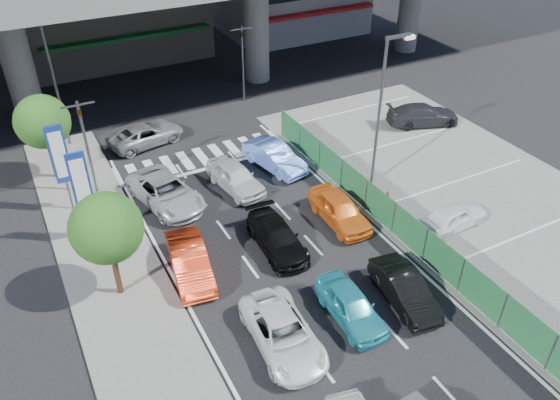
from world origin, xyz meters
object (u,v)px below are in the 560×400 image
wagon_silver_front_left (166,192)px  crossing_wagon_silver (146,134)px  tree_far (42,122)px  street_lamp_right (383,101)px  parked_sedan_dgrey (423,115)px  traffic_light_right (242,45)px  sedan_black_mid (277,237)px  sedan_white_mid_left (283,333)px  taxi_orange_right (340,210)px  traffic_light_left (82,125)px  signboard_far (60,157)px  traffic_cone (388,196)px  sedan_white_front_mid (235,177)px  kei_truck_front_right (274,157)px  tree_near (107,228)px  taxi_orange_left (190,262)px  street_lamp_left (55,69)px  signboard_near (81,186)px  hatch_black_mid_right (405,289)px  taxi_teal_mid (351,306)px  parked_sedan_white (453,216)px

wagon_silver_front_left → crossing_wagon_silver: bearing=69.9°
wagon_silver_front_left → tree_far: bearing=119.5°
street_lamp_right → parked_sedan_dgrey: size_ratio=1.75×
traffic_light_right → sedan_black_mid: 16.66m
traffic_light_right → sedan_white_mid_left: 22.17m
taxi_orange_right → traffic_light_left: bearing=142.8°
signboard_far → traffic_cone: signboard_far is taller
sedan_white_mid_left → sedan_white_front_mid: (2.78, 10.49, 0.07)m
kei_truck_front_right → crossing_wagon_silver: 8.18m
tree_near → wagon_silver_front_left: bearing=55.3°
sedan_black_mid → kei_truck_front_right: bearing=66.6°
taxi_orange_left → crossing_wagon_silver: (1.72, 12.22, -0.06)m
street_lamp_left → signboard_near: 10.19m
sedan_black_mid → traffic_cone: size_ratio=5.65×
street_lamp_right → tree_near: size_ratio=1.67×
sedan_white_mid_left → hatch_black_mid_right: bearing=1.0°
wagon_silver_front_left → traffic_cone: wagon_silver_front_left is taller
street_lamp_right → taxi_orange_left: 12.14m
tree_near → taxi_teal_mid: (7.59, -5.50, -2.75)m
taxi_orange_left → sedan_white_mid_left: bearing=-63.8°
taxi_teal_mid → hatch_black_mid_right: taxi_teal_mid is taller
traffic_light_right → tree_far: (-13.30, -4.50, -0.55)m
signboard_near → taxi_orange_right: 11.79m
signboard_far → sedan_white_mid_left: 13.73m
crossing_wagon_silver → hatch_black_mid_right: bearing=-175.4°
taxi_teal_mid → wagon_silver_front_left: size_ratio=0.75×
taxi_teal_mid → signboard_near: bearing=131.6°
signboard_near → traffic_cone: signboard_near is taller
taxi_orange_left → parked_sedan_dgrey: 19.12m
wagon_silver_front_left → parked_sedan_white: (11.37, -8.33, -0.01)m
signboard_far → traffic_light_left: bearing=35.7°
crossing_wagon_silver → parked_sedan_dgrey: bearing=-121.7°
taxi_teal_mid → wagon_silver_front_left: wagon_silver_front_left is taller
taxi_orange_left → crossing_wagon_silver: bearing=90.5°
signboard_near → taxi_orange_left: bearing=-53.1°
signboard_far → signboard_near: bearing=-82.4°
tree_near → traffic_cone: 13.97m
tree_near → parked_sedan_dgrey: bearing=16.5°
taxi_orange_left → tree_far: bearing=117.8°
sedan_white_front_mid → parked_sedan_white: (7.68, -7.98, -0.01)m
taxi_orange_right → traffic_light_right: bearing=84.9°
signboard_near → sedan_black_mid: (7.24, -4.38, -2.45)m
tree_far → crossing_wagon_silver: size_ratio=1.06×
signboard_near → taxi_orange_right: signboard_near is taller
traffic_light_right → hatch_black_mid_right: bearing=-96.9°
street_lamp_left → taxi_orange_right: street_lamp_left is taller
wagon_silver_front_left → sedan_white_front_mid: (3.68, -0.35, 0.00)m
traffic_light_left → sedan_white_front_mid: 7.94m
street_lamp_right → taxi_orange_left: street_lamp_right is taller
wagon_silver_front_left → traffic_cone: (9.92, -5.21, -0.26)m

